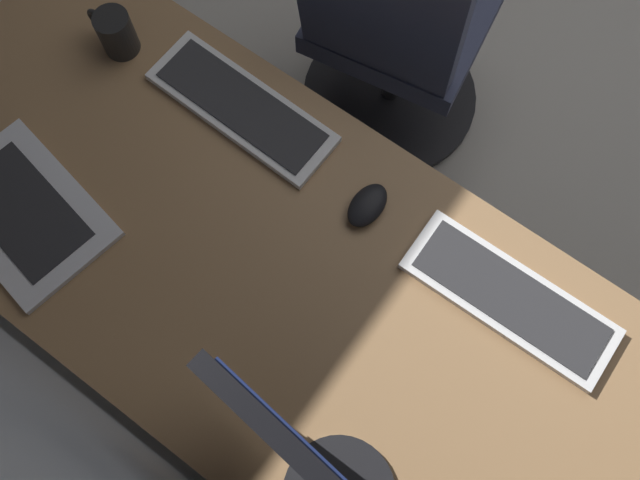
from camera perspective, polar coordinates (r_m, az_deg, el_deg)
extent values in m
cube|color=#936D47|center=(1.36, -1.25, -4.77)|extent=(1.91, 0.74, 0.03)
cylinder|color=silver|center=(2.09, -16.31, 14.15)|extent=(0.05, 0.05, 0.70)
cube|color=#936D47|center=(1.70, 5.42, -13.36)|extent=(0.40, 0.50, 0.69)
cube|color=silver|center=(1.75, 10.14, -6.50)|extent=(0.37, 0.01, 0.61)
cube|color=silver|center=(1.51, -23.18, 2.12)|extent=(0.38, 0.29, 0.01)
cube|color=#262628|center=(1.50, -23.30, 2.24)|extent=(0.30, 0.20, 0.00)
cube|color=silver|center=(1.38, 15.26, -4.61)|extent=(0.42, 0.14, 0.02)
cube|color=#2D2D30|center=(1.37, 15.37, -4.50)|extent=(0.38, 0.12, 0.00)
cube|color=silver|center=(1.49, -6.47, 10.79)|extent=(0.42, 0.15, 0.02)
cube|color=#2D2D30|center=(1.48, -6.51, 11.00)|extent=(0.38, 0.12, 0.00)
ellipsoid|color=black|center=(1.38, 3.87, 2.89)|extent=(0.06, 0.10, 0.03)
cylinder|color=black|center=(1.59, -16.39, 16.01)|extent=(0.08, 0.08, 0.10)
torus|color=black|center=(1.61, -17.80, 16.87)|extent=(0.06, 0.01, 0.06)
cube|color=#383D56|center=(1.97, 6.89, 17.85)|extent=(0.50, 0.49, 0.07)
cube|color=#383D56|center=(1.62, 4.89, 18.55)|extent=(0.41, 0.19, 0.50)
cylinder|color=black|center=(2.15, 6.20, 14.42)|extent=(0.05, 0.05, 0.37)
cylinder|color=black|center=(2.32, 5.68, 11.70)|extent=(0.56, 0.56, 0.03)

